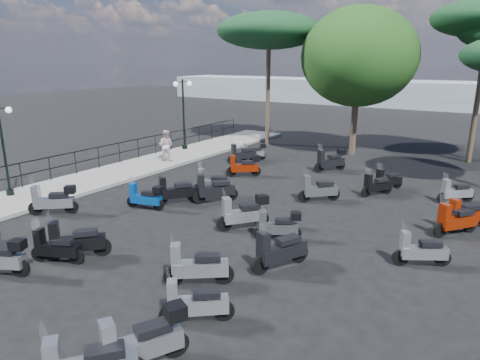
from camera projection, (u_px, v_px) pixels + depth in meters
The scene contains 33 objects.
ground at pixel (169, 222), 14.90m from camera, with size 120.00×120.00×0.00m, color black.
sidewalk at pixel (110, 175), 20.70m from camera, with size 3.00×30.00×0.15m, color slate.
railing at pixel (87, 156), 20.99m from camera, with size 0.04×26.04×1.10m.
lamp_post_1 at pixel (3, 145), 16.89m from camera, with size 0.32×1.07×3.63m.
lamp_post_2 at pixel (183, 110), 25.87m from camera, with size 0.58×1.19×4.20m.
pedestrian_far at pixel (166, 145), 23.14m from camera, with size 0.82×0.64×1.68m, color beige.
scooter_2 at pixel (53, 200), 15.56m from camera, with size 1.45×1.26×1.40m.
scooter_3 at pixel (176, 192), 16.71m from camera, with size 1.19×1.48×1.42m.
scooter_4 at pixel (244, 166), 20.65m from camera, with size 1.42×1.19×1.35m.
scooter_5 at pixel (242, 154), 23.36m from camera, with size 1.19×1.41×1.38m.
scooter_8 at pixel (56, 248), 11.83m from camera, with size 1.47×0.81×1.24m.
scooter_9 at pixel (145, 197), 16.10m from camera, with size 1.53×0.64×1.24m.
scooter_10 at pixel (213, 184), 17.80m from camera, with size 1.70×0.76×1.39m.
scooter_11 at pixel (253, 152), 24.05m from camera, with size 1.17×1.16×1.20m.
scooter_13 at pixel (197, 267), 10.65m from camera, with size 1.49×1.17×1.41m.
scooter_14 at pixel (76, 242), 12.06m from camera, with size 1.32×1.44×1.47m.
scooter_15 at pixel (244, 213), 14.20m from camera, with size 1.28×1.55×1.47m.
scooter_16 at pixel (214, 190), 16.89m from camera, with size 1.30×1.47×1.47m.
scooter_17 at pixel (331, 161), 21.60m from camera, with size 1.17×1.59×1.45m.
scooter_19 at pixel (142, 342), 7.73m from camera, with size 1.05×1.68×1.46m.
scooter_20 at pixel (279, 251), 11.47m from camera, with size 0.98×1.73×1.48m.
scooter_21 at pixel (278, 226), 13.35m from camera, with size 1.34×0.95×1.20m.
scooter_22 at pixel (318, 190), 16.97m from camera, with size 1.32×1.29×1.39m.
scooter_23 at pixel (388, 180), 18.49m from camera, with size 0.96×1.36×1.24m.
scooter_26 at pixel (195, 304), 9.11m from camera, with size 1.32×1.11×1.30m.
scooter_27 at pixel (421, 251), 11.65m from camera, with size 1.42×0.94×1.27m.
scooter_28 at pixel (456, 221), 13.71m from camera, with size 1.16×1.48×1.41m.
scooter_29 at pixel (455, 192), 16.86m from camera, with size 1.21×1.11×1.23m.
scooter_30 at pixel (464, 215), 14.19m from camera, with size 1.16×1.48×1.41m.
scooter_31 at pixel (376, 186), 17.71m from camera, with size 0.96×1.36×1.24m.
broadleaf_tree at pixel (359, 57), 24.15m from camera, with size 6.56×6.56×8.41m.
pine_2 at pixel (269, 31), 26.80m from camera, with size 6.59×6.59×8.38m.
distant_hills at pixel (423, 94), 50.91m from camera, with size 70.00×8.00×3.00m, color gray.
Camera 1 is at (9.64, -10.38, 5.46)m, focal length 32.00 mm.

